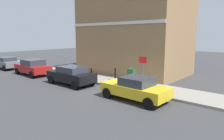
{
  "coord_description": "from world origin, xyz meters",
  "views": [
    {
      "loc": [
        -10.57,
        -8.68,
        3.79
      ],
      "look_at": [
        0.94,
        1.14,
        1.2
      ],
      "focal_mm": 32.64,
      "sensor_mm": 36.0,
      "label": 1
    }
  ],
  "objects_px": {
    "utility_cabinet": "(131,77)",
    "bollard_near_cabinet": "(115,74)",
    "car_yellow": "(135,88)",
    "car_grey": "(6,62)",
    "car_red": "(33,67)",
    "bollard_far_kerb": "(91,74)",
    "car_black": "(71,75)",
    "street_sign": "(143,68)"
  },
  "relations": [
    {
      "from": "utility_cabinet",
      "to": "bollard_near_cabinet",
      "type": "bearing_deg",
      "value": 86.59
    },
    {
      "from": "bollard_near_cabinet",
      "to": "car_red",
      "type": "bearing_deg",
      "value": 109.27
    },
    {
      "from": "car_grey",
      "to": "bollard_near_cabinet",
      "type": "xyz_separation_m",
      "value": [
        2.94,
        -13.77,
        -0.02
      ]
    },
    {
      "from": "car_yellow",
      "to": "car_grey",
      "type": "distance_m",
      "value": 17.65
    },
    {
      "from": "bollard_far_kerb",
      "to": "street_sign",
      "type": "distance_m",
      "value": 4.86
    },
    {
      "from": "bollard_far_kerb",
      "to": "car_grey",
      "type": "bearing_deg",
      "value": 97.68
    },
    {
      "from": "street_sign",
      "to": "bollard_far_kerb",
      "type": "bearing_deg",
      "value": 91.25
    },
    {
      "from": "car_red",
      "to": "utility_cabinet",
      "type": "xyz_separation_m",
      "value": [
        2.69,
        -9.66,
        -0.1
      ]
    },
    {
      "from": "car_red",
      "to": "bollard_far_kerb",
      "type": "distance_m",
      "value": 6.72
    },
    {
      "from": "car_black",
      "to": "bollard_near_cabinet",
      "type": "relative_size",
      "value": 3.87
    },
    {
      "from": "car_yellow",
      "to": "utility_cabinet",
      "type": "distance_m",
      "value": 3.5
    },
    {
      "from": "car_yellow",
      "to": "bollard_near_cabinet",
      "type": "xyz_separation_m",
      "value": [
        2.82,
        3.88,
        -0.02
      ]
    },
    {
      "from": "utility_cabinet",
      "to": "bollard_near_cabinet",
      "type": "relative_size",
      "value": 1.11
    },
    {
      "from": "car_red",
      "to": "car_grey",
      "type": "xyz_separation_m",
      "value": [
        -0.15,
        5.78,
        -0.05
      ]
    },
    {
      "from": "car_grey",
      "to": "bollard_far_kerb",
      "type": "bearing_deg",
      "value": -173.48
    },
    {
      "from": "utility_cabinet",
      "to": "car_yellow",
      "type": "bearing_deg",
      "value": -141.01
    },
    {
      "from": "car_yellow",
      "to": "utility_cabinet",
      "type": "xyz_separation_m",
      "value": [
        2.72,
        2.2,
        -0.04
      ]
    },
    {
      "from": "car_yellow",
      "to": "utility_cabinet",
      "type": "height_order",
      "value": "car_yellow"
    },
    {
      "from": "utility_cabinet",
      "to": "street_sign",
      "type": "bearing_deg",
      "value": -123.32
    },
    {
      "from": "utility_cabinet",
      "to": "car_red",
      "type": "bearing_deg",
      "value": 105.57
    },
    {
      "from": "car_grey",
      "to": "street_sign",
      "type": "bearing_deg",
      "value": -175.26
    },
    {
      "from": "bollard_near_cabinet",
      "to": "car_yellow",
      "type": "bearing_deg",
      "value": -126.02
    },
    {
      "from": "car_grey",
      "to": "street_sign",
      "type": "distance_m",
      "value": 17.2
    },
    {
      "from": "car_yellow",
      "to": "car_grey",
      "type": "height_order",
      "value": "car_yellow"
    },
    {
      "from": "car_yellow",
      "to": "street_sign",
      "type": "height_order",
      "value": "street_sign"
    },
    {
      "from": "car_black",
      "to": "car_grey",
      "type": "relative_size",
      "value": 0.97
    },
    {
      "from": "car_yellow",
      "to": "street_sign",
      "type": "bearing_deg",
      "value": -69.63
    },
    {
      "from": "car_black",
      "to": "bollard_near_cabinet",
      "type": "xyz_separation_m",
      "value": [
        2.86,
        -2.05,
        -0.06
      ]
    },
    {
      "from": "car_black",
      "to": "car_grey",
      "type": "height_order",
      "value": "car_black"
    },
    {
      "from": "car_red",
      "to": "car_grey",
      "type": "bearing_deg",
      "value": 3.15
    },
    {
      "from": "car_red",
      "to": "bollard_far_kerb",
      "type": "height_order",
      "value": "car_red"
    },
    {
      "from": "car_yellow",
      "to": "bollard_far_kerb",
      "type": "relative_size",
      "value": 3.92
    },
    {
      "from": "car_black",
      "to": "car_red",
      "type": "height_order",
      "value": "car_red"
    },
    {
      "from": "utility_cabinet",
      "to": "bollard_far_kerb",
      "type": "bearing_deg",
      "value": 110.77
    },
    {
      "from": "car_black",
      "to": "car_red",
      "type": "relative_size",
      "value": 0.97
    },
    {
      "from": "car_red",
      "to": "street_sign",
      "type": "relative_size",
      "value": 1.79
    },
    {
      "from": "utility_cabinet",
      "to": "bollard_far_kerb",
      "type": "xyz_separation_m",
      "value": [
        -1.18,
        3.12,
        0.02
      ]
    },
    {
      "from": "car_grey",
      "to": "bollard_near_cabinet",
      "type": "height_order",
      "value": "car_grey"
    },
    {
      "from": "car_yellow",
      "to": "street_sign",
      "type": "xyz_separation_m",
      "value": [
        1.64,
        0.56,
        0.94
      ]
    },
    {
      "from": "utility_cabinet",
      "to": "bollard_far_kerb",
      "type": "distance_m",
      "value": 3.34
    },
    {
      "from": "car_yellow",
      "to": "bollard_near_cabinet",
      "type": "distance_m",
      "value": 4.8
    },
    {
      "from": "car_grey",
      "to": "utility_cabinet",
      "type": "relative_size",
      "value": 3.6
    }
  ]
}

